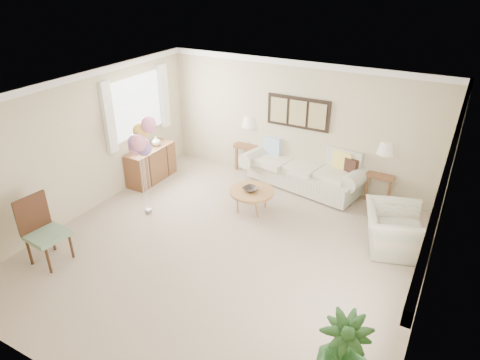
{
  "coord_description": "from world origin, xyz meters",
  "views": [
    {
      "loc": [
        3.01,
        -4.96,
        4.28
      ],
      "look_at": [
        -0.05,
        0.6,
        1.05
      ],
      "focal_mm": 32.0,
      "sensor_mm": 36.0,
      "label": 1
    }
  ],
  "objects": [
    {
      "name": "accent_chair",
      "position": [
        -2.39,
        -1.55,
        0.58
      ],
      "size": [
        0.6,
        0.6,
        1.12
      ],
      "color": "slate",
      "rests_on": "ground"
    },
    {
      "name": "end_table_left",
      "position": [
        -1.15,
        3.06,
        0.53
      ],
      "size": [
        0.58,
        0.53,
        0.64
      ],
      "color": "brown",
      "rests_on": "ground"
    },
    {
      "name": "end_table_right",
      "position": [
        1.81,
        3.07,
        0.5
      ],
      "size": [
        0.55,
        0.5,
        0.6
      ],
      "color": "brown",
      "rests_on": "ground"
    },
    {
      "name": "wall_art_triptych",
      "position": [
        0.0,
        2.96,
        1.55
      ],
      "size": [
        1.35,
        0.06,
        0.65
      ],
      "color": "black",
      "rests_on": "ground"
    },
    {
      "name": "balloon_cluster",
      "position": [
        -1.9,
        0.33,
        1.51
      ],
      "size": [
        0.52,
        0.49,
        1.94
      ],
      "color": "gray",
      "rests_on": "ground"
    },
    {
      "name": "armchair",
      "position": [
        2.37,
        1.46,
        0.34
      ],
      "size": [
        1.19,
        1.28,
        0.69
      ],
      "primitive_type": "imported",
      "rotation": [
        0.0,
        0.0,
        1.85
      ],
      "color": "beige",
      "rests_on": "ground"
    },
    {
      "name": "lamp_right",
      "position": [
        1.81,
        3.07,
        1.08
      ],
      "size": [
        0.36,
        0.36,
        0.64
      ],
      "color": "gray",
      "rests_on": "end_table_right"
    },
    {
      "name": "sofa",
      "position": [
        0.29,
        2.9,
        0.38
      ],
      "size": [
        2.76,
        1.39,
        0.96
      ],
      "color": "beige",
      "rests_on": "ground"
    },
    {
      "name": "ground_plane",
      "position": [
        0.0,
        0.0,
        0.0
      ],
      "size": [
        6.0,
        6.0,
        0.0
      ],
      "primitive_type": "plane",
      "color": "tan"
    },
    {
      "name": "room_shell",
      "position": [
        -0.11,
        0.09,
        1.63
      ],
      "size": [
        6.04,
        6.04,
        2.6
      ],
      "color": "#BDAE88",
      "rests_on": "ground"
    },
    {
      "name": "vase_sage",
      "position": [
        -2.74,
        1.71,
        0.84
      ],
      "size": [
        0.22,
        0.22,
        0.2
      ],
      "primitive_type": "imported",
      "rotation": [
        0.0,
        0.0,
        -0.12
      ],
      "color": "beige",
      "rests_on": "credenza"
    },
    {
      "name": "potted_plant",
      "position": [
        2.49,
        -2.06,
        1.05
      ],
      "size": [
        0.54,
        0.54,
        0.86
      ],
      "primitive_type": "imported",
      "rotation": [
        0.0,
        0.0,
        -0.13
      ],
      "color": "#164514",
      "rests_on": "side_table"
    },
    {
      "name": "decor_bowl",
      "position": [
        -0.25,
        1.37,
        0.47
      ],
      "size": [
        0.34,
        0.34,
        0.07
      ],
      "primitive_type": "imported",
      "rotation": [
        0.0,
        0.0,
        -0.28
      ],
      "color": "#2B2520",
      "rests_on": "coffee_table"
    },
    {
      "name": "lamp_left",
      "position": [
        -1.15,
        3.06,
        1.13
      ],
      "size": [
        0.36,
        0.36,
        0.64
      ],
      "color": "gray",
      "rests_on": "end_table_left"
    },
    {
      "name": "coffee_table",
      "position": [
        -0.23,
        1.39,
        0.4
      ],
      "size": [
        0.86,
        0.86,
        0.43
      ],
      "color": "olive",
      "rests_on": "ground"
    },
    {
      "name": "vase_white",
      "position": [
        -2.74,
        1.27,
        0.83
      ],
      "size": [
        0.2,
        0.2,
        0.18
      ],
      "primitive_type": "imported",
      "rotation": [
        0.0,
        0.0,
        0.18
      ],
      "color": "silver",
      "rests_on": "credenza"
    },
    {
      "name": "credenza",
      "position": [
        -2.76,
        1.5,
        0.37
      ],
      "size": [
        0.46,
        1.2,
        0.74
      ],
      "color": "brown",
      "rests_on": "ground"
    }
  ]
}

